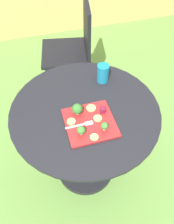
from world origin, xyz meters
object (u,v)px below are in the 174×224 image
object	(u,v)px
salad_plate	(89,123)
fork	(82,125)
drinking_glass	(103,74)
patio_chair	(75,44)

from	to	relation	value
salad_plate	fork	world-z (taller)	fork
drinking_glass	fork	size ratio (longest dim) A/B	0.78
salad_plate	patio_chair	bearing A→B (deg)	80.58
drinking_glass	fork	world-z (taller)	drinking_glass
patio_chair	salad_plate	size ratio (longest dim) A/B	3.32
patio_chair	drinking_glass	distance (m)	0.79
salad_plate	drinking_glass	bearing A→B (deg)	60.16
salad_plate	drinking_glass	size ratio (longest dim) A/B	2.26
patio_chair	salad_plate	xyz separation A→B (m)	(-0.18, -1.07, 0.21)
drinking_glass	fork	xyz separation A→B (m)	(-0.23, -0.33, -0.04)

